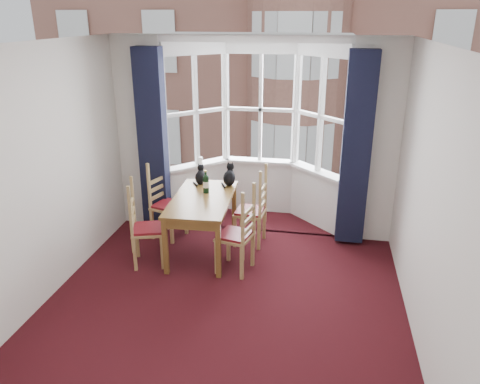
% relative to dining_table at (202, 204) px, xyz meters
% --- Properties ---
extents(floor, '(4.50, 4.50, 0.00)m').
position_rel_dining_table_xyz_m(floor, '(0.55, -1.45, -0.68)').
color(floor, black).
rests_on(floor, ground).
extents(ceiling, '(4.50, 4.50, 0.00)m').
position_rel_dining_table_xyz_m(ceiling, '(0.55, -1.45, 2.12)').
color(ceiling, white).
rests_on(ceiling, floor).
extents(wall_left, '(0.00, 4.50, 4.50)m').
position_rel_dining_table_xyz_m(wall_left, '(-1.45, -1.45, 0.72)').
color(wall_left, silver).
rests_on(wall_left, floor).
extents(wall_right, '(0.00, 4.50, 4.50)m').
position_rel_dining_table_xyz_m(wall_right, '(2.55, -1.45, 0.72)').
color(wall_right, silver).
rests_on(wall_right, floor).
extents(wall_near, '(4.00, 0.00, 4.00)m').
position_rel_dining_table_xyz_m(wall_near, '(0.55, -3.70, 0.72)').
color(wall_near, silver).
rests_on(wall_near, floor).
extents(wall_back_pier_left, '(0.70, 0.12, 2.80)m').
position_rel_dining_table_xyz_m(wall_back_pier_left, '(-1.10, 0.80, 0.72)').
color(wall_back_pier_left, silver).
rests_on(wall_back_pier_left, floor).
extents(wall_back_pier_right, '(0.70, 0.12, 2.80)m').
position_rel_dining_table_xyz_m(wall_back_pier_right, '(2.20, 0.80, 0.72)').
color(wall_back_pier_right, silver).
rests_on(wall_back_pier_right, floor).
extents(bay_window, '(2.76, 0.94, 2.80)m').
position_rel_dining_table_xyz_m(bay_window, '(0.55, 1.30, 0.72)').
color(bay_window, white).
rests_on(bay_window, floor).
extents(curtain_left, '(0.38, 0.22, 2.60)m').
position_rel_dining_table_xyz_m(curtain_left, '(-0.87, 0.62, 0.67)').
color(curtain_left, black).
rests_on(curtain_left, floor).
extents(curtain_right, '(0.38, 0.22, 2.60)m').
position_rel_dining_table_xyz_m(curtain_right, '(1.97, 0.62, 0.67)').
color(curtain_right, black).
rests_on(curtain_right, floor).
extents(dining_table, '(0.83, 1.46, 0.78)m').
position_rel_dining_table_xyz_m(dining_table, '(0.00, 0.00, 0.00)').
color(dining_table, brown).
rests_on(dining_table, floor).
extents(chair_left_near, '(0.51, 0.52, 0.92)m').
position_rel_dining_table_xyz_m(chair_left_near, '(-0.69, -0.48, -0.21)').
color(chair_left_near, '#A68951').
rests_on(chair_left_near, floor).
extents(chair_left_far, '(0.51, 0.52, 0.92)m').
position_rel_dining_table_xyz_m(chair_left_far, '(-0.68, 0.37, -0.21)').
color(chair_left_far, '#A68951').
rests_on(chair_left_far, floor).
extents(chair_right_near, '(0.48, 0.50, 0.92)m').
position_rel_dining_table_xyz_m(chair_right_near, '(0.61, -0.45, -0.21)').
color(chair_right_near, '#A68951').
rests_on(chair_right_near, floor).
extents(chair_right_far, '(0.43, 0.45, 0.92)m').
position_rel_dining_table_xyz_m(chair_right_far, '(0.68, 0.34, -0.21)').
color(chair_right_far, '#A68951').
rests_on(chair_right_far, floor).
extents(cat_left, '(0.18, 0.23, 0.29)m').
position_rel_dining_table_xyz_m(cat_left, '(-0.16, 0.52, 0.21)').
color(cat_left, black).
rests_on(cat_left, dining_table).
extents(cat_right, '(0.17, 0.24, 0.33)m').
position_rel_dining_table_xyz_m(cat_right, '(0.26, 0.55, 0.22)').
color(cat_right, black).
rests_on(cat_right, dining_table).
extents(wine_bottle, '(0.08, 0.08, 0.32)m').
position_rel_dining_table_xyz_m(wine_bottle, '(0.01, 0.19, 0.24)').
color(wine_bottle, black).
rests_on(wine_bottle, dining_table).
extents(candle_tall, '(0.06, 0.06, 0.11)m').
position_rel_dining_table_xyz_m(candle_tall, '(-0.32, 1.15, 0.24)').
color(candle_tall, white).
rests_on(candle_tall, bay_window).
extents(street, '(80.00, 80.00, 0.00)m').
position_rel_dining_table_xyz_m(street, '(0.55, 30.80, -6.68)').
color(street, '#333335').
rests_on(street, ground).
extents(tenement_building, '(18.40, 7.80, 15.20)m').
position_rel_dining_table_xyz_m(tenement_building, '(0.55, 12.56, 0.91)').
color(tenement_building, '#9B6150').
rests_on(tenement_building, street).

